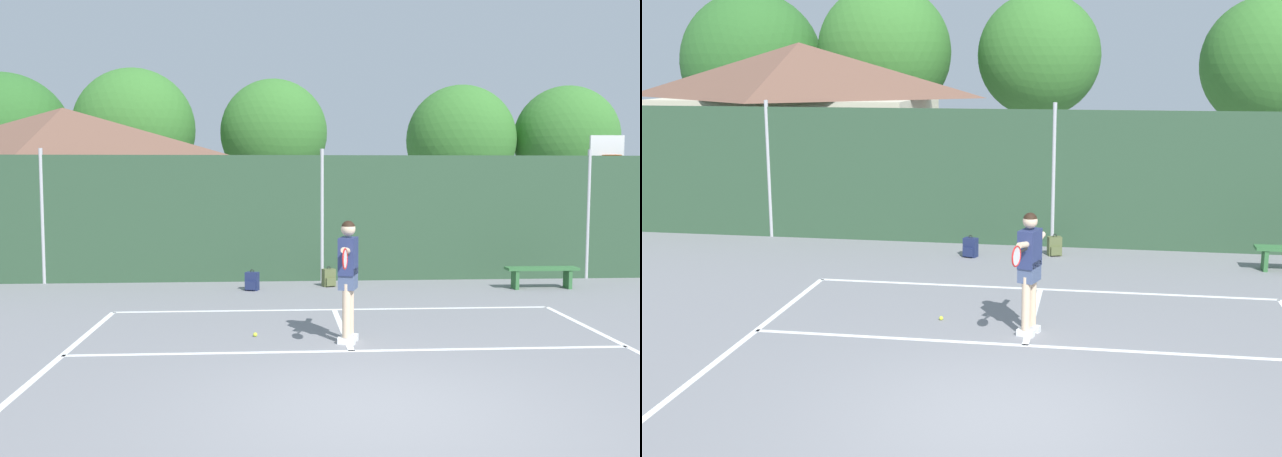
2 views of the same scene
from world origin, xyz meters
The scene contains 11 objects.
ground_plane centered at (0.00, 0.00, 0.00)m, with size 120.00×120.00×0.00m, color gray.
court_markings centered at (0.00, 0.65, 0.00)m, with size 8.30×11.10×0.01m.
chainlink_fence centered at (0.00, 9.00, 1.50)m, with size 26.09×0.09×3.15m.
basketball_hoop centered at (7.47, 10.15, 2.31)m, with size 0.90×0.67×3.55m.
clubhouse_building centered at (-7.36, 13.56, 2.33)m, with size 7.46×5.40×4.50m.
treeline_backdrop centered at (-2.14, 20.03, 4.03)m, with size 26.88×4.62×6.65m.
tennis_player centered at (0.00, 2.99, 1.11)m, with size 0.38×1.42×1.85m.
tennis_ball centered at (-1.42, 3.44, 0.03)m, with size 0.07×0.07×0.07m, color #CCE033.
backpack_navy centered at (-1.63, 7.75, 0.19)m, with size 0.32×0.31×0.46m.
backpack_olive centered at (0.10, 8.16, 0.19)m, with size 0.32×0.31×0.46m.
courtside_bench centered at (4.82, 7.58, 0.36)m, with size 1.60×0.36×0.48m.
Camera 1 is at (-1.06, -7.15, 2.55)m, focal length 38.31 mm.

